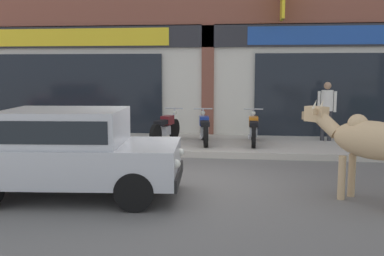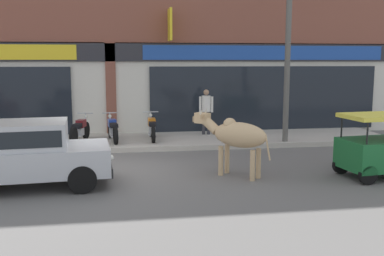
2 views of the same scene
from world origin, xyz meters
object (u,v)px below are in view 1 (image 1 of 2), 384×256
Objects in this scene: car_1 at (69,149)px; cow at (367,140)px; motorcycle_0 at (165,128)px; motorcycle_2 at (253,129)px; pedestrian at (327,105)px; motorcycle_1 at (204,129)px.

cow is at bearing 3.24° from car_1.
motorcycle_2 is (2.33, 0.03, 0.00)m from motorcycle_0.
pedestrian reaches higher than motorcycle_2.
car_1 is 5.68m from motorcycle_2.
car_1 is 5.03m from motorcycle_1.
motorcycle_1 is at bearing -2.83° from motorcycle_0.
cow is 0.93× the size of motorcycle_2.
car_1 reaches higher than motorcycle_2.
car_1 is at bearing -122.65° from motorcycle_2.
motorcycle_1 and motorcycle_2 have the same top height.
motorcycle_0 is at bearing 81.28° from car_1.
car_1 is 2.32× the size of pedestrian.
pedestrian is at bearing 21.26° from motorcycle_2.
cow is at bearing -92.82° from pedestrian.
motorcycle_1 is at bearing -165.43° from pedestrian.
cow is at bearing -55.86° from motorcycle_1.
motorcycle_1 is 1.13× the size of pedestrian.
motorcycle_0 is (-4.05, 4.48, -0.46)m from cow.
car_1 is 2.06× the size of motorcycle_1.
cow is 0.45× the size of car_1.
motorcycle_2 is (-1.72, 4.50, -0.46)m from cow.
motorcycle_1 is (-3.00, 4.43, -0.46)m from cow.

